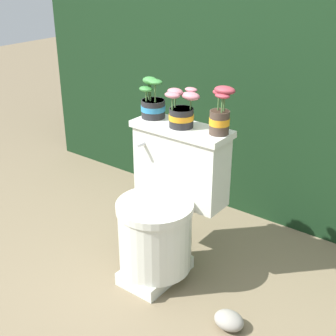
{
  "coord_description": "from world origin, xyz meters",
  "views": [
    {
      "loc": [
        1.11,
        -1.41,
        1.46
      ],
      "look_at": [
        -0.08,
        0.14,
        0.55
      ],
      "focal_mm": 50.0,
      "sensor_mm": 36.0,
      "label": 1
    }
  ],
  "objects_px": {
    "potted_plant_midleft": "(182,111)",
    "potted_plant_left": "(153,103)",
    "toilet": "(165,210)",
    "garden_stone": "(229,320)",
    "potted_plant_middle": "(220,114)"
  },
  "relations": [
    {
      "from": "potted_plant_midleft",
      "to": "potted_plant_left",
      "type": "bearing_deg",
      "value": 173.06
    },
    {
      "from": "potted_plant_midleft",
      "to": "garden_stone",
      "type": "bearing_deg",
      "value": -31.1
    },
    {
      "from": "toilet",
      "to": "potted_plant_middle",
      "type": "bearing_deg",
      "value": 36.26
    },
    {
      "from": "potted_plant_left",
      "to": "potted_plant_middle",
      "type": "height_order",
      "value": "potted_plant_middle"
    },
    {
      "from": "potted_plant_left",
      "to": "garden_stone",
      "type": "relative_size",
      "value": 1.52
    },
    {
      "from": "potted_plant_left",
      "to": "garden_stone",
      "type": "bearing_deg",
      "value": -24.88
    },
    {
      "from": "potted_plant_midleft",
      "to": "potted_plant_middle",
      "type": "bearing_deg",
      "value": 8.53
    },
    {
      "from": "potted_plant_midleft",
      "to": "toilet",
      "type": "bearing_deg",
      "value": -94.25
    },
    {
      "from": "toilet",
      "to": "potted_plant_left",
      "type": "bearing_deg",
      "value": 142.3
    },
    {
      "from": "potted_plant_midleft",
      "to": "garden_stone",
      "type": "relative_size",
      "value": 1.35
    },
    {
      "from": "toilet",
      "to": "potted_plant_midleft",
      "type": "xyz_separation_m",
      "value": [
        0.01,
        0.12,
        0.46
      ]
    },
    {
      "from": "toilet",
      "to": "potted_plant_midleft",
      "type": "height_order",
      "value": "potted_plant_midleft"
    },
    {
      "from": "potted_plant_middle",
      "to": "potted_plant_left",
      "type": "bearing_deg",
      "value": -179.2
    },
    {
      "from": "potted_plant_left",
      "to": "potted_plant_middle",
      "type": "distance_m",
      "value": 0.37
    },
    {
      "from": "garden_stone",
      "to": "potted_plant_left",
      "type": "bearing_deg",
      "value": 155.12
    }
  ]
}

